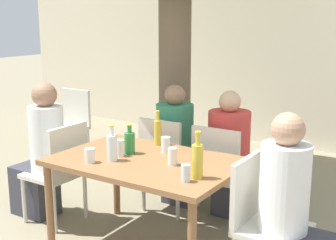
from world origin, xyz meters
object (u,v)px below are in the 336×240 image
(person_seated_2, at_px, (179,151))
(oil_cruet_3, at_px, (158,132))
(patio_chair_1, at_px, (261,216))
(drinking_glass_2, at_px, (172,156))
(patio_chair_0, at_px, (60,168))
(person_seated_3, at_px, (232,161))
(drinking_glass_0, at_px, (90,156))
(green_bottle_2, at_px, (130,142))
(drinking_glass_1, at_px, (166,145))
(person_seated_0, at_px, (41,158))
(water_bottle_0, at_px, (112,147))
(patio_chair_4, at_px, (71,121))
(person_seated_1, at_px, (296,219))
(dining_table_front, at_px, (147,169))
(patio_chair_3, at_px, (221,170))
(patio_chair_2, at_px, (166,159))
(drinking_glass_4, at_px, (120,148))
(drinking_glass_3, at_px, (186,173))
(oil_cruet_1, at_px, (197,160))

(person_seated_2, relative_size, oil_cruet_3, 4.05)
(patio_chair_1, height_order, person_seated_2, person_seated_2)
(drinking_glass_2, bearing_deg, patio_chair_0, 179.58)
(person_seated_3, bearing_deg, drinking_glass_0, 64.45)
(green_bottle_2, xyz_separation_m, drinking_glass_1, (0.22, 0.19, -0.03))
(person_seated_0, bearing_deg, water_bottle_0, 80.32)
(water_bottle_0, bearing_deg, person_seated_3, 66.48)
(person_seated_0, distance_m, oil_cruet_3, 1.12)
(drinking_glass_0, bearing_deg, patio_chair_0, 154.86)
(person_seated_3, bearing_deg, person_seated_2, -0.15)
(patio_chair_1, xyz_separation_m, drinking_glass_0, (-1.24, -0.29, 0.29))
(patio_chair_4, relative_size, person_seated_1, 0.73)
(person_seated_0, relative_size, drinking_glass_1, 10.05)
(water_bottle_0, bearing_deg, dining_table_front, 39.61)
(patio_chair_0, relative_size, oil_cruet_3, 3.08)
(patio_chair_0, height_order, patio_chair_1, same)
(green_bottle_2, bearing_deg, patio_chair_3, 53.76)
(patio_chair_3, height_order, drinking_glass_2, patio_chair_3)
(patio_chair_2, xyz_separation_m, person_seated_2, (-0.00, 0.23, 0.02))
(patio_chair_2, distance_m, person_seated_2, 0.23)
(patio_chair_2, height_order, person_seated_0, person_seated_0)
(person_seated_0, distance_m, person_seated_1, 2.33)
(dining_table_front, distance_m, patio_chair_0, 0.95)
(patio_chair_3, bearing_deg, water_bottle_0, 61.11)
(person_seated_1, xyz_separation_m, drinking_glass_2, (-0.93, -0.01, 0.26))
(patio_chair_4, bearing_deg, person_seated_1, -22.41)
(drinking_glass_0, bearing_deg, green_bottle_2, 72.40)
(patio_chair_2, height_order, patio_chair_3, same)
(dining_table_front, relative_size, oil_cruet_3, 4.75)
(patio_chair_4, distance_m, drinking_glass_4, 2.40)
(person_seated_0, relative_size, oil_cruet_3, 4.26)
(person_seated_0, distance_m, drinking_glass_1, 1.23)
(water_bottle_0, bearing_deg, drinking_glass_1, 61.68)
(patio_chair_4, distance_m, person_seated_0, 1.68)
(patio_chair_1, height_order, water_bottle_0, water_bottle_0)
(patio_chair_2, height_order, drinking_glass_0, patio_chair_2)
(patio_chair_4, bearing_deg, drinking_glass_3, -31.55)
(person_seated_2, bearing_deg, oil_cruet_1, 126.46)
(patio_chair_0, bearing_deg, drinking_glass_4, 86.69)
(patio_chair_2, height_order, drinking_glass_2, patio_chair_2)
(person_seated_0, height_order, green_bottle_2, person_seated_0)
(person_seated_3, relative_size, drinking_glass_0, 10.87)
(patio_chair_2, bearing_deg, person_seated_3, -157.47)
(patio_chair_4, relative_size, drinking_glass_3, 7.66)
(person_seated_1, bearing_deg, dining_table_front, 90.00)
(person_seated_2, relative_size, drinking_glass_2, 9.22)
(patio_chair_0, relative_size, person_seated_0, 0.72)
(drinking_glass_3, bearing_deg, water_bottle_0, 172.57)
(drinking_glass_2, height_order, drinking_glass_3, drinking_glass_2)
(dining_table_front, height_order, patio_chair_3, patio_chair_3)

